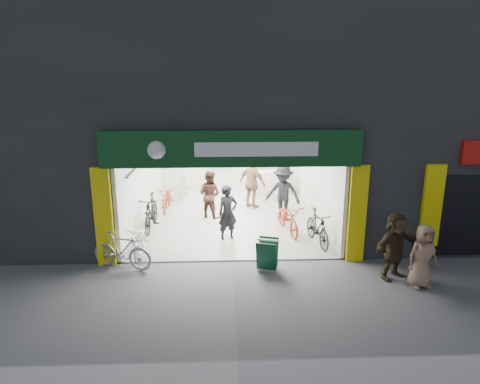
{
  "coord_description": "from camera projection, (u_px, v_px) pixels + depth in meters",
  "views": [
    {
      "loc": [
        -0.22,
        -10.45,
        4.78
      ],
      "look_at": [
        0.27,
        1.5,
        1.5
      ],
      "focal_mm": 32.0,
      "sensor_mm": 36.0,
      "label": 1
    }
  ],
  "objects": [
    {
      "name": "building",
      "position": [
        254.0,
        89.0,
        15.04
      ],
      "size": [
        17.0,
        10.27,
        8.0
      ],
      "color": "#232326",
      "rests_on": "ground"
    },
    {
      "name": "pedestrian_far",
      "position": [
        395.0,
        246.0,
        10.24
      ],
      "size": [
        1.58,
        1.16,
        1.65
      ],
      "primitive_type": "imported",
      "rotation": [
        0.0,
        0.0,
        0.5
      ],
      "color": "#372B19",
      "rests_on": "ground"
    },
    {
      "name": "sandwich_board",
      "position": [
        267.0,
        253.0,
        10.78
      ],
      "size": [
        0.63,
        0.64,
        0.79
      ],
      "rotation": [
        0.0,
        0.0,
        -0.28
      ],
      "color": "#104128",
      "rests_on": "ground"
    },
    {
      "name": "ground",
      "position": [
        232.0,
        262.0,
        11.34
      ],
      "size": [
        60.0,
        60.0,
        0.0
      ],
      "primitive_type": "plane",
      "color": "#56565B",
      "rests_on": "ground"
    },
    {
      "name": "bike_right_mid",
      "position": [
        288.0,
        218.0,
        13.28
      ],
      "size": [
        0.93,
        1.89,
        0.95
      ],
      "primitive_type": "imported",
      "rotation": [
        0.0,
        0.0,
        0.17
      ],
      "color": "maroon",
      "rests_on": "ground"
    },
    {
      "name": "parked_bike",
      "position": [
        122.0,
        250.0,
        10.81
      ],
      "size": [
        1.72,
        0.98,
        0.99
      ],
      "primitive_type": "imported",
      "rotation": [
        0.0,
        0.0,
        1.24
      ],
      "color": "#A4A4A8",
      "rests_on": "ground"
    },
    {
      "name": "bike_left_back",
      "position": [
        183.0,
        187.0,
        16.98
      ],
      "size": [
        0.59,
        1.68,
        0.99
      ],
      "primitive_type": "imported",
      "rotation": [
        0.0,
        0.0,
        -0.08
      ],
      "color": "#A4A5A9",
      "rests_on": "ground"
    },
    {
      "name": "customer_a",
      "position": [
        228.0,
        213.0,
        12.63
      ],
      "size": [
        0.72,
        0.61,
        1.68
      ],
      "primitive_type": "imported",
      "rotation": [
        0.0,
        0.0,
        0.4
      ],
      "color": "black",
      "rests_on": "ground"
    },
    {
      "name": "customer_c",
      "position": [
        283.0,
        193.0,
        14.41
      ],
      "size": [
        1.4,
        1.14,
        1.88
      ],
      "primitive_type": "imported",
      "rotation": [
        0.0,
        0.0,
        -0.43
      ],
      "color": "black",
      "rests_on": "ground"
    },
    {
      "name": "bike_right_front",
      "position": [
        318.0,
        228.0,
        12.35
      ],
      "size": [
        0.73,
        1.77,
        1.03
      ],
      "primitive_type": "imported",
      "rotation": [
        0.0,
        0.0,
        0.15
      ],
      "color": "black",
      "rests_on": "ground"
    },
    {
      "name": "bike_left_front",
      "position": [
        140.0,
        240.0,
        11.71
      ],
      "size": [
        0.58,
        1.62,
        0.85
      ],
      "primitive_type": "imported",
      "rotation": [
        0.0,
        0.0,
        0.01
      ],
      "color": "#ACACB1",
      "rests_on": "ground"
    },
    {
      "name": "customer_b",
      "position": [
        209.0,
        194.0,
        14.62
      ],
      "size": [
        1.02,
        0.95,
        1.67
      ],
      "primitive_type": "imported",
      "rotation": [
        0.0,
        0.0,
        2.63
      ],
      "color": "#352118",
      "rests_on": "ground"
    },
    {
      "name": "bike_right_back",
      "position": [
        277.0,
        193.0,
        16.11
      ],
      "size": [
        0.66,
        1.71,
        1.0
      ],
      "primitive_type": "imported",
      "rotation": [
        0.0,
        0.0,
        0.12
      ],
      "color": "#B0B0B5",
      "rests_on": "ground"
    },
    {
      "name": "pedestrian_near",
      "position": [
        423.0,
        256.0,
        9.82
      ],
      "size": [
        0.81,
        0.6,
        1.51
      ],
      "primitive_type": "imported",
      "rotation": [
        0.0,
        0.0,
        0.17
      ],
      "color": "#8F6C53",
      "rests_on": "ground"
    },
    {
      "name": "customer_d",
      "position": [
        252.0,
        183.0,
        15.6
      ],
      "size": [
        1.17,
        1.09,
        1.93
      ],
      "primitive_type": "imported",
      "rotation": [
        0.0,
        0.0,
        2.44
      ],
      "color": "#84664C",
      "rests_on": "ground"
    },
    {
      "name": "bike_left_midfront",
      "position": [
        151.0,
        213.0,
        13.48
      ],
      "size": [
        0.59,
        1.95,
        1.16
      ],
      "primitive_type": "imported",
      "rotation": [
        0.0,
        0.0,
        -0.02
      ],
      "color": "black",
      "rests_on": "ground"
    },
    {
      "name": "bike_left_midback",
      "position": [
        167.0,
        199.0,
        15.49
      ],
      "size": [
        0.63,
        1.73,
        0.9
      ],
      "primitive_type": "imported",
      "rotation": [
        0.0,
        0.0,
        -0.02
      ],
      "color": "#9C2D0E",
      "rests_on": "ground"
    }
  ]
}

